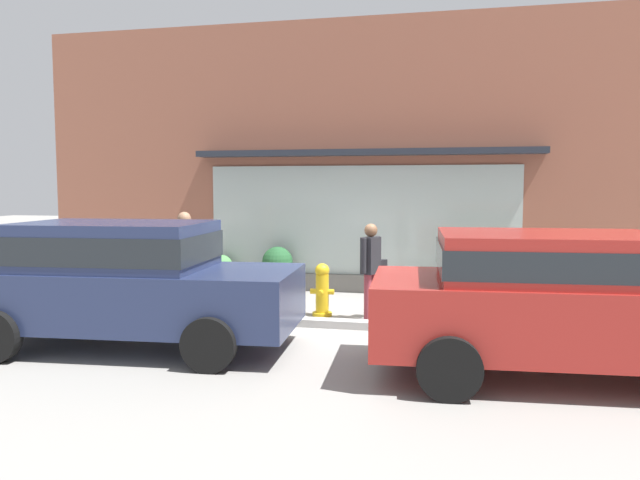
% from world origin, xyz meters
% --- Properties ---
extents(ground_plane, '(60.00, 60.00, 0.00)m').
position_xyz_m(ground_plane, '(0.00, 0.00, 0.00)').
color(ground_plane, gray).
extents(curb_strip, '(14.00, 0.24, 0.12)m').
position_xyz_m(curb_strip, '(0.00, -0.20, 0.06)').
color(curb_strip, '#B2B2AD').
rests_on(curb_strip, ground_plane).
extents(storefront, '(14.00, 0.81, 5.49)m').
position_xyz_m(storefront, '(-0.00, 3.19, 2.68)').
color(storefront, '#935642').
rests_on(storefront, ground_plane).
extents(fire_hydrant, '(0.40, 0.36, 0.88)m').
position_xyz_m(fire_hydrant, '(-0.35, 0.58, 0.44)').
color(fire_hydrant, gold).
rests_on(fire_hydrant, ground_plane).
extents(pedestrian_with_handbag, '(0.38, 0.63, 1.57)m').
position_xyz_m(pedestrian_with_handbag, '(0.50, 0.35, 0.90)').
color(pedestrian_with_handbag, '#8E333D').
rests_on(pedestrian_with_handbag, ground_plane).
extents(pedestrian_passerby, '(0.33, 0.39, 1.71)m').
position_xyz_m(pedestrian_passerby, '(-2.80, 0.59, 1.00)').
color(pedestrian_passerby, brown).
rests_on(pedestrian_passerby, ground_plane).
extents(parked_car_navy, '(4.50, 2.21, 1.68)m').
position_xyz_m(parked_car_navy, '(-2.47, -1.95, 0.95)').
color(parked_car_navy, navy).
rests_on(parked_car_navy, ground_plane).
extents(parked_car_red, '(4.42, 2.31, 1.64)m').
position_xyz_m(parked_car_red, '(2.95, -2.09, 0.93)').
color(parked_car_red, maroon).
rests_on(parked_car_red, ground_plane).
extents(potted_plant_window_right, '(0.49, 0.49, 0.73)m').
position_xyz_m(potted_plant_window_right, '(-2.97, 2.70, 0.41)').
color(potted_plant_window_right, '#B7B2A3').
rests_on(potted_plant_window_right, ground_plane).
extents(potted_plant_by_entrance, '(0.62, 0.62, 0.93)m').
position_xyz_m(potted_plant_by_entrance, '(-1.73, 2.66, 0.51)').
color(potted_plant_by_entrance, '#B7B2A3').
rests_on(potted_plant_by_entrance, ground_plane).
extents(potted_plant_near_hydrant, '(0.59, 0.59, 0.90)m').
position_xyz_m(potted_plant_near_hydrant, '(2.02, 2.32, 0.48)').
color(potted_plant_near_hydrant, '#9E6042').
rests_on(potted_plant_near_hydrant, ground_plane).
extents(potted_plant_window_center, '(0.41, 0.41, 0.65)m').
position_xyz_m(potted_plant_window_center, '(3.61, 2.49, 0.34)').
color(potted_plant_window_center, '#4C4C51').
rests_on(potted_plant_window_center, ground_plane).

